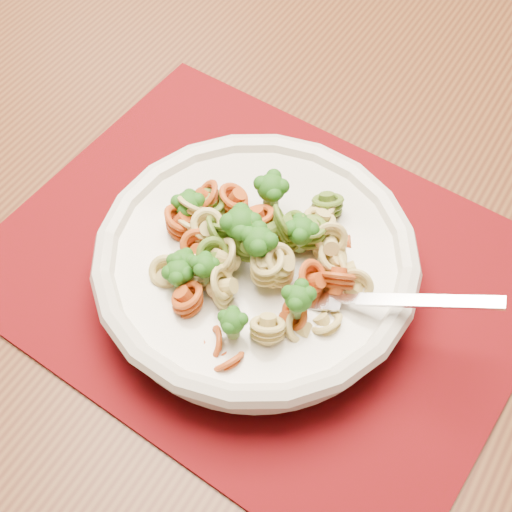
# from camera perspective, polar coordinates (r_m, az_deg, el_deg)

# --- Properties ---
(dining_table) EXTENTS (1.83, 1.54, 0.71)m
(dining_table) POSITION_cam_1_polar(r_m,az_deg,el_deg) (0.78, 1.59, 3.15)
(dining_table) COLOR brown
(dining_table) RESTS_ON ground
(placemat) EXTENTS (0.57, 0.52, 0.00)m
(placemat) POSITION_cam_1_polar(r_m,az_deg,el_deg) (0.63, 0.47, -1.19)
(placemat) COLOR #5A030F
(placemat) RESTS_ON dining_table
(pasta_bowl) EXTENTS (0.27, 0.27, 0.05)m
(pasta_bowl) POSITION_cam_1_polar(r_m,az_deg,el_deg) (0.60, 0.00, -0.50)
(pasta_bowl) COLOR beige
(pasta_bowl) RESTS_ON placemat
(pasta_broccoli_heap) EXTENTS (0.23, 0.23, 0.06)m
(pasta_broccoli_heap) POSITION_cam_1_polar(r_m,az_deg,el_deg) (0.59, 0.00, 0.34)
(pasta_broccoli_heap) COLOR tan
(pasta_broccoli_heap) RESTS_ON pasta_bowl
(fork) EXTENTS (0.18, 0.04, 0.08)m
(fork) POSITION_cam_1_polar(r_m,az_deg,el_deg) (0.57, 5.66, -3.41)
(fork) COLOR silver
(fork) RESTS_ON pasta_bowl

